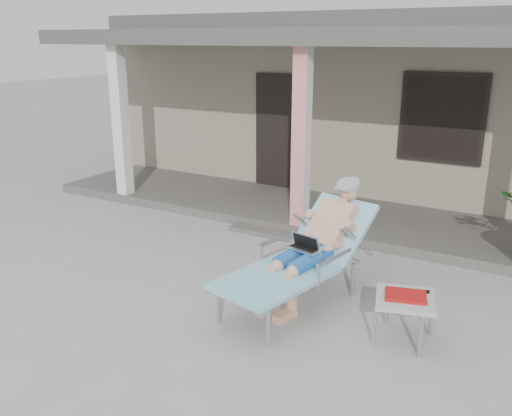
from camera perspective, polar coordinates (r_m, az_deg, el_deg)
The scene contains 7 objects.
ground at distance 6.61m, azimuth -3.53°, elevation -8.26°, with size 60.00×60.00×0.00m, color #9E9E99.
house at distance 11.98m, azimuth 13.82°, elevation 11.24°, with size 10.40×5.40×3.30m.
porch_deck at distance 9.06m, azimuth 6.85°, elevation -0.60°, with size 10.00×2.00×0.15m, color #605B56.
porch_overhang at distance 8.57m, azimuth 7.38°, elevation 16.82°, with size 10.00×2.30×2.85m.
porch_step at distance 8.08m, azimuth 3.64°, elevation -3.06°, with size 2.00×0.30×0.07m, color #605B56.
lounger at distance 5.99m, azimuth 5.55°, elevation -2.22°, with size 1.25×2.21×1.39m.
side_table at distance 5.53m, azimuth 15.42°, elevation -9.44°, with size 0.68×0.68×0.50m.
Camera 1 is at (3.28, -4.97, 2.86)m, focal length 38.00 mm.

